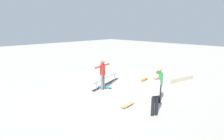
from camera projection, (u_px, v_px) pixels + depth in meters
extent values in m
plane|color=#ADA89E|center=(112.00, 88.00, 11.00)|extent=(60.00, 60.00, 0.00)
cube|color=black|center=(106.00, 84.00, 11.71)|extent=(2.95, 1.06, 0.01)
cylinder|color=gray|center=(115.00, 77.00, 12.64)|extent=(0.04, 0.04, 0.42)
cylinder|color=gray|center=(96.00, 86.00, 10.70)|extent=(0.04, 0.04, 0.42)
cylinder|color=gray|center=(106.00, 78.00, 11.62)|extent=(2.74, 0.83, 0.05)
cube|color=#B2A893|center=(179.00, 79.00, 12.42)|extent=(2.35, 0.97, 0.28)
cylinder|color=slate|center=(104.00, 82.00, 10.69)|extent=(0.15, 0.15, 0.86)
cylinder|color=slate|center=(102.00, 83.00, 10.55)|extent=(0.15, 0.15, 0.86)
cube|color=red|center=(103.00, 70.00, 10.46)|extent=(0.26, 0.24, 0.61)
sphere|color=brown|center=(103.00, 62.00, 10.36)|extent=(0.23, 0.23, 0.23)
cylinder|color=red|center=(107.00, 64.00, 10.73)|extent=(0.58, 0.20, 0.08)
cylinder|color=red|center=(98.00, 67.00, 10.07)|extent=(0.58, 0.20, 0.08)
cube|color=teal|center=(105.00, 87.00, 10.95)|extent=(0.50, 0.81, 0.02)
cylinder|color=white|center=(110.00, 88.00, 10.97)|extent=(0.05, 0.06, 0.05)
cylinder|color=white|center=(108.00, 89.00, 10.76)|extent=(0.05, 0.06, 0.05)
cylinder|color=white|center=(101.00, 87.00, 11.17)|extent=(0.05, 0.06, 0.05)
cylinder|color=white|center=(100.00, 88.00, 10.96)|extent=(0.05, 0.06, 0.05)
cylinder|color=black|center=(157.00, 105.00, 7.57)|extent=(0.17, 0.17, 0.89)
cylinder|color=black|center=(153.00, 105.00, 7.52)|extent=(0.17, 0.17, 0.89)
cube|color=white|center=(156.00, 87.00, 7.37)|extent=(0.30, 0.29, 0.63)
sphere|color=tan|center=(156.00, 77.00, 7.27)|extent=(0.24, 0.24, 0.24)
cylinder|color=white|center=(159.00, 88.00, 7.43)|extent=(0.11, 0.11, 0.59)
cylinder|color=white|center=(152.00, 89.00, 7.34)|extent=(0.11, 0.11, 0.59)
cylinder|color=black|center=(160.00, 94.00, 8.84)|extent=(0.18, 0.18, 0.88)
cylinder|color=black|center=(156.00, 94.00, 8.81)|extent=(0.18, 0.18, 0.88)
cube|color=#2D8C42|center=(159.00, 78.00, 8.65)|extent=(0.30, 0.30, 0.62)
sphere|color=tan|center=(159.00, 69.00, 8.55)|extent=(0.24, 0.24, 0.24)
cylinder|color=#2D8C42|center=(162.00, 80.00, 8.69)|extent=(0.11, 0.11, 0.58)
cylinder|color=#2D8C42|center=(156.00, 80.00, 8.64)|extent=(0.11, 0.11, 0.58)
cube|color=orange|center=(145.00, 79.00, 12.55)|extent=(0.82, 0.30, 0.02)
cylinder|color=white|center=(145.00, 79.00, 12.84)|extent=(0.06, 0.04, 0.05)
cylinder|color=white|center=(148.00, 79.00, 12.70)|extent=(0.06, 0.04, 0.05)
cylinder|color=white|center=(141.00, 81.00, 12.42)|extent=(0.06, 0.04, 0.05)
cylinder|color=white|center=(144.00, 81.00, 12.28)|extent=(0.06, 0.04, 0.05)
cube|color=tan|center=(128.00, 105.00, 8.47)|extent=(0.81, 0.25, 0.02)
cylinder|color=white|center=(126.00, 108.00, 8.21)|extent=(0.06, 0.03, 0.05)
cylinder|color=white|center=(122.00, 107.00, 8.36)|extent=(0.06, 0.03, 0.05)
cylinder|color=white|center=(133.00, 105.00, 8.61)|extent=(0.06, 0.03, 0.05)
cylinder|color=white|center=(129.00, 103.00, 8.76)|extent=(0.06, 0.03, 0.05)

